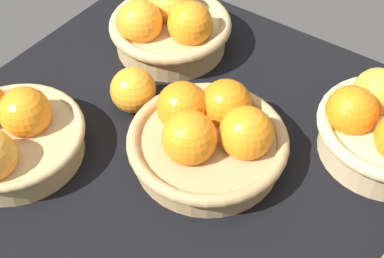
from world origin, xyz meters
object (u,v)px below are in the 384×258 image
at_px(basket_near_right, 169,27).
at_px(basket_center, 209,136).
at_px(loose_orange_front_gap, 133,90).
at_px(basket_far_right, 9,135).

relative_size(basket_near_right, basket_center, 0.92).
bearing_deg(loose_orange_front_gap, basket_near_right, -73.73).
height_order(basket_near_right, basket_center, basket_near_right).
height_order(basket_near_right, basket_far_right, basket_near_right).
bearing_deg(loose_orange_front_gap, basket_far_right, 65.31).
distance_m(basket_center, basket_far_right, 0.30).
distance_m(basket_near_right, loose_orange_front_gap, 0.17).
bearing_deg(basket_far_right, loose_orange_front_gap, -114.69).
bearing_deg(basket_far_right, basket_center, -144.74).
height_order(basket_near_right, loose_orange_front_gap, basket_near_right).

